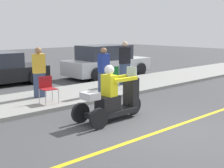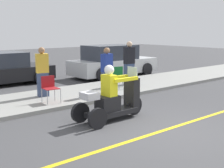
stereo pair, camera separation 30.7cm
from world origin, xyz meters
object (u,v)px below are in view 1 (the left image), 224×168
(spectator_near_curb, at_px, (125,64))
(folding_chair_curbside, at_px, (47,87))
(motorcycle_trike, at_px, (113,100))
(folding_chair_set_back, at_px, (116,75))
(spectator_by_tree, at_px, (104,72))
(parked_car_lot_far, at_px, (107,62))
(spectator_end_of_line, at_px, (39,73))

(spectator_near_curb, bearing_deg, folding_chair_curbside, -170.05)
(motorcycle_trike, distance_m, folding_chair_set_back, 3.94)
(spectator_near_curb, relative_size, spectator_by_tree, 1.08)
(spectator_by_tree, distance_m, parked_car_lot_far, 4.91)
(spectator_by_tree, bearing_deg, folding_chair_set_back, 26.85)
(parked_car_lot_far, bearing_deg, motorcycle_trike, -130.47)
(motorcycle_trike, xyz_separation_m, spectator_end_of_line, (-0.25, 3.37, 0.40))
(folding_chair_curbside, bearing_deg, parked_car_lot_far, 31.77)
(motorcycle_trike, bearing_deg, spectator_near_curb, 41.37)
(motorcycle_trike, height_order, spectator_near_curb, spectator_near_curb)
(spectator_by_tree, relative_size, parked_car_lot_far, 0.35)
(spectator_end_of_line, height_order, folding_chair_set_back, spectator_end_of_line)
(spectator_near_curb, xyz_separation_m, parked_car_lot_far, (1.40, 2.69, -0.23))
(spectator_end_of_line, distance_m, spectator_by_tree, 2.21)
(folding_chair_curbside, bearing_deg, folding_chair_set_back, 6.42)
(folding_chair_set_back, bearing_deg, spectator_end_of_line, 169.62)
(spectator_by_tree, bearing_deg, spectator_end_of_line, 149.96)
(motorcycle_trike, relative_size, parked_car_lot_far, 0.46)
(spectator_by_tree, relative_size, folding_chair_curbside, 1.99)
(spectator_by_tree, distance_m, folding_chair_set_back, 1.26)
(spectator_end_of_line, bearing_deg, folding_chair_set_back, -10.38)
(spectator_end_of_line, bearing_deg, motorcycle_trike, -85.75)
(spectator_end_of_line, bearing_deg, folding_chair_curbside, -105.42)
(folding_chair_set_back, bearing_deg, parked_car_lot_far, 53.60)
(folding_chair_curbside, bearing_deg, spectator_by_tree, -4.96)
(motorcycle_trike, xyz_separation_m, parked_car_lot_far, (5.00, 5.86, 0.21))
(motorcycle_trike, relative_size, folding_chair_set_back, 2.57)
(folding_chair_curbside, xyz_separation_m, folding_chair_set_back, (3.26, 0.37, 0.00))
(spectator_end_of_line, xyz_separation_m, parked_car_lot_far, (5.25, 2.49, -0.18))
(parked_car_lot_far, bearing_deg, spectator_by_tree, -132.87)
(spectator_by_tree, distance_m, folding_chair_curbside, 2.19)
(folding_chair_set_back, bearing_deg, spectator_by_tree, -153.15)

